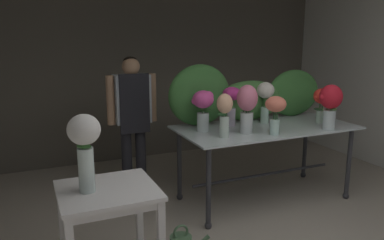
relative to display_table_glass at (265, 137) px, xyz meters
The scene contains 15 objects.
ground_plane 0.91m from the display_table_glass, 162.49° to the left, with size 8.56×8.56×0.00m, color #9E9384.
wall_back 2.28m from the display_table_glass, 104.20° to the left, with size 5.43×0.12×2.74m, color #5B564C.
display_table_glass is the anchor object (origin of this frame).
side_table_white 2.11m from the display_table_glass, 154.79° to the right, with size 0.67×0.62×0.79m.
florist 1.52m from the display_table_glass, 147.91° to the left, with size 0.58×0.24×1.58m.
foliage_backdrop 0.55m from the display_table_glass, 103.94° to the left, with size 1.98×0.28×0.67m.
vase_fuchsia_lilies 0.82m from the display_table_glass, behind, with size 0.25×0.22×0.43m.
vase_magenta_dahlias 0.56m from the display_table_glass, 153.06° to the left, with size 0.20×0.20×0.43m.
vase_scarlet_tulips 0.76m from the display_table_glass, ahead, with size 0.20×0.18×0.39m.
vase_rosy_peonies 0.56m from the display_table_glass, 155.20° to the right, with size 0.21×0.21×0.49m.
vase_crimson_freesia 0.77m from the display_table_glass, 34.73° to the right, with size 0.25×0.24×0.47m.
vase_ivory_carnations 0.46m from the display_table_glass, 61.67° to the left, with size 0.19×0.19×0.46m.
vase_peach_ranunculus 0.76m from the display_table_glass, 161.54° to the right, with size 0.16×0.16×0.43m.
vase_coral_hydrangea 0.51m from the display_table_glass, 110.35° to the right, with size 0.21×0.21×0.39m.
vase_white_roses_tall 2.27m from the display_table_glass, 156.24° to the right, with size 0.22×0.22×0.53m.
Camera 1 is at (-1.84, -1.65, 1.83)m, focal length 36.18 mm.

